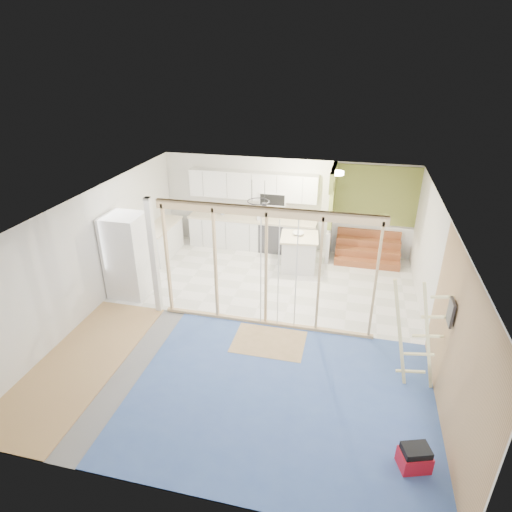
% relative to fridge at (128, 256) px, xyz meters
% --- Properties ---
extents(room, '(7.01, 8.01, 2.61)m').
position_rel_fridge_xyz_m(room, '(3.03, -0.53, 0.32)').
color(room, slate).
rests_on(room, ground).
extents(floor_overlays, '(7.00, 8.00, 0.03)m').
position_rel_fridge_xyz_m(floor_overlays, '(3.11, -0.47, -0.97)').
color(floor_overlays, white).
rests_on(floor_overlays, room).
extents(stud_frame, '(4.66, 0.14, 2.60)m').
position_rel_fridge_xyz_m(stud_frame, '(2.79, -0.53, 0.61)').
color(stud_frame, tan).
rests_on(stud_frame, room).
extents(base_cabinets, '(4.45, 2.24, 0.93)m').
position_rel_fridge_xyz_m(base_cabinets, '(1.43, 2.83, -0.51)').
color(base_cabinets, white).
rests_on(base_cabinets, room).
extents(upper_cabinets, '(3.60, 0.41, 0.85)m').
position_rel_fridge_xyz_m(upper_cabinets, '(2.20, 3.28, 0.84)').
color(upper_cabinets, white).
rests_on(upper_cabinets, room).
extents(green_partition, '(2.25, 1.51, 2.60)m').
position_rel_fridge_xyz_m(green_partition, '(5.08, 3.12, -0.03)').
color(green_partition, olive).
rests_on(green_partition, room).
extents(pot_rack, '(0.52, 0.52, 0.72)m').
position_rel_fridge_xyz_m(pot_rack, '(2.73, 1.36, 1.02)').
color(pot_rack, black).
rests_on(pot_rack, room).
extents(sheathing_panel, '(0.02, 4.00, 2.60)m').
position_rel_fridge_xyz_m(sheathing_panel, '(6.51, -2.53, 0.32)').
color(sheathing_panel, tan).
rests_on(sheathing_panel, room).
extents(electrical_panel, '(0.04, 0.30, 0.40)m').
position_rel_fridge_xyz_m(electrical_panel, '(6.46, -1.93, 0.67)').
color(electrical_panel, '#3C3D42').
rests_on(electrical_panel, room).
extents(ceiling_light, '(0.32, 0.32, 0.08)m').
position_rel_fridge_xyz_m(ceiling_light, '(4.43, 2.47, 1.56)').
color(ceiling_light, '#FFEABF').
rests_on(ceiling_light, room).
extents(fridge, '(0.85, 0.82, 1.96)m').
position_rel_fridge_xyz_m(fridge, '(0.00, 0.00, 0.00)').
color(fridge, white).
rests_on(fridge, room).
extents(island, '(1.05, 1.05, 0.93)m').
position_rel_fridge_xyz_m(island, '(3.63, 2.17, -0.52)').
color(island, silver).
rests_on(island, room).
extents(bowl, '(0.32, 0.32, 0.07)m').
position_rel_fridge_xyz_m(bowl, '(3.58, 2.25, -0.01)').
color(bowl, white).
rests_on(bowl, island).
extents(soap_bottle_a, '(0.12, 0.12, 0.27)m').
position_rel_fridge_xyz_m(soap_bottle_a, '(1.24, 3.23, 0.09)').
color(soap_bottle_a, '#ABAFBF').
rests_on(soap_bottle_a, base_cabinets).
extents(soap_bottle_b, '(0.11, 0.11, 0.19)m').
position_rel_fridge_xyz_m(soap_bottle_b, '(2.35, 3.06, 0.05)').
color(soap_bottle_b, silver).
rests_on(soap_bottle_b, base_cabinets).
extents(toolbox, '(0.48, 0.42, 0.38)m').
position_rel_fridge_xyz_m(toolbox, '(6.03, -3.43, -0.80)').
color(toolbox, '#B61020').
rests_on(toolbox, room).
extents(ladder, '(1.06, 0.09, 1.97)m').
position_rel_fridge_xyz_m(ladder, '(6.11, -1.71, 0.03)').
color(ladder, '#E8DA8E').
rests_on(ladder, room).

